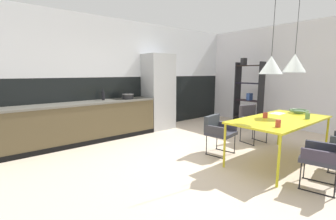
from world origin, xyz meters
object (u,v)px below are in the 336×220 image
(fruit_bowl, at_px, (299,111))
(mug_short_terracotta, at_px, (265,115))
(open_book, at_px, (277,113))
(armchair_head_of_table, at_px, (251,119))
(refrigerator_column, at_px, (159,92))
(pendant_lamp_over_table_near, at_px, (271,65))
(mug_glass_clear, at_px, (278,123))
(armchair_near_window, at_px, (328,153))
(open_shelf_unit, at_px, (248,93))
(mug_white_ceramic, at_px, (308,116))
(bottle_spice_small, at_px, (103,96))
(cooking_pot, at_px, (128,96))
(armchair_corner_seat, at_px, (218,129))
(pendant_lamp_over_table_far, at_px, (294,63))
(dining_table, at_px, (281,121))

(fruit_bowl, relative_size, mug_short_terracotta, 2.76)
(open_book, bearing_deg, armchair_head_of_table, 68.10)
(refrigerator_column, height_order, pendant_lamp_over_table_near, pendant_lamp_over_table_near)
(armchair_head_of_table, height_order, mug_glass_clear, mug_glass_clear)
(armchair_near_window, xyz_separation_m, open_shelf_unit, (2.57, 2.77, 0.46))
(mug_glass_clear, height_order, mug_white_ceramic, mug_glass_clear)
(armchair_near_window, relative_size, bottle_spice_small, 3.10)
(mug_white_ceramic, bearing_deg, open_book, 79.80)
(cooking_pot, bearing_deg, mug_white_ceramic, -68.16)
(fruit_bowl, height_order, mug_short_terracotta, mug_short_terracotta)
(refrigerator_column, xyz_separation_m, fruit_bowl, (0.89, -3.28, -0.21))
(open_book, bearing_deg, armchair_near_window, -129.74)
(armchair_corner_seat, bearing_deg, cooking_pot, -85.26)
(refrigerator_column, distance_m, armchair_head_of_table, 2.53)
(mug_short_terracotta, bearing_deg, armchair_corner_seat, 116.50)
(mug_white_ceramic, height_order, pendant_lamp_over_table_far, pendant_lamp_over_table_far)
(armchair_near_window, relative_size, mug_short_terracotta, 6.36)
(mug_white_ceramic, distance_m, pendant_lamp_over_table_near, 1.16)
(open_book, distance_m, mug_short_terracotta, 0.56)
(open_book, xyz_separation_m, mug_white_ceramic, (-0.10, -0.56, 0.05))
(armchair_corner_seat, height_order, armchair_head_of_table, armchair_head_of_table)
(refrigerator_column, xyz_separation_m, pendant_lamp_over_table_far, (0.49, -3.29, 0.69))
(mug_white_ceramic, xyz_separation_m, pendant_lamp_over_table_far, (0.07, 0.31, 0.89))
(armchair_corner_seat, distance_m, mug_glass_clear, 1.26)
(armchair_corner_seat, bearing_deg, armchair_near_window, 79.47)
(mug_white_ceramic, bearing_deg, armchair_head_of_table, 73.13)
(bottle_spice_small, bearing_deg, dining_table, -64.30)
(dining_table, distance_m, armchair_near_window, 1.03)
(armchair_head_of_table, xyz_separation_m, mug_white_ceramic, (-0.38, -1.26, 0.30))
(fruit_bowl, height_order, cooking_pot, cooking_pot)
(mug_short_terracotta, height_order, cooking_pot, cooking_pot)
(mug_glass_clear, bearing_deg, pendant_lamp_over_table_far, 14.86)
(armchair_head_of_table, distance_m, cooking_pot, 2.93)
(armchair_head_of_table, relative_size, mug_short_terracotta, 6.62)
(mug_short_terracotta, xyz_separation_m, pendant_lamp_over_table_near, (-0.27, -0.17, 0.85))
(armchair_corner_seat, distance_m, armchair_near_window, 1.81)
(armchair_head_of_table, height_order, fruit_bowl, fruit_bowl)
(armchair_near_window, xyz_separation_m, bottle_spice_small, (-1.13, 4.29, 0.50))
(open_book, height_order, cooking_pot, cooking_pot)
(armchair_corner_seat, distance_m, mug_short_terracotta, 0.88)
(fruit_bowl, height_order, bottle_spice_small, bottle_spice_small)
(refrigerator_column, bearing_deg, bottle_spice_small, 175.70)
(armchair_near_window, bearing_deg, pendant_lamp_over_table_far, 30.66)
(open_book, bearing_deg, fruit_bowl, -32.49)
(dining_table, bearing_deg, mug_short_terracotta, 121.48)
(armchair_corner_seat, bearing_deg, mug_short_terracotta, 106.64)
(refrigerator_column, xyz_separation_m, cooking_pot, (-0.99, -0.07, -0.06))
(open_shelf_unit, distance_m, pendant_lamp_over_table_far, 2.62)
(fruit_bowl, relative_size, cooking_pot, 1.20)
(armchair_corner_seat, xyz_separation_m, fruit_bowl, (1.29, -0.91, 0.32))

